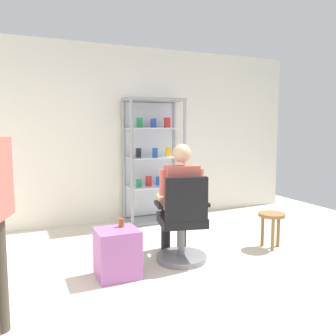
{
  "coord_description": "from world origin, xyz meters",
  "views": [
    {
      "loc": [
        -1.59,
        -2.4,
        1.47
      ],
      "look_at": [
        0.03,
        1.32,
        1.0
      ],
      "focal_mm": 38.03,
      "sensor_mm": 36.0,
      "label": 1
    }
  ],
  "objects": [
    {
      "name": "ground_plane",
      "position": [
        0.0,
        0.0,
        0.0
      ],
      "size": [
        7.2,
        7.2,
        0.0
      ],
      "primitive_type": "plane",
      "color": "beige"
    },
    {
      "name": "back_wall",
      "position": [
        0.0,
        3.0,
        1.35
      ],
      "size": [
        6.0,
        0.1,
        2.7
      ],
      "primitive_type": "cube",
      "color": "silver",
      "rests_on": "ground"
    },
    {
      "name": "display_cabinet_main",
      "position": [
        0.4,
        2.76,
        0.96
      ],
      "size": [
        0.9,
        0.45,
        1.9
      ],
      "color": "gray",
      "rests_on": "ground"
    },
    {
      "name": "office_chair",
      "position": [
        0.05,
        0.97,
        0.39
      ],
      "size": [
        0.61,
        0.58,
        0.96
      ],
      "color": "slate",
      "rests_on": "ground"
    },
    {
      "name": "seated_shopkeeper",
      "position": [
        0.08,
        1.13,
        0.71
      ],
      "size": [
        0.54,
        0.61,
        1.29
      ],
      "color": "black",
      "rests_on": "ground"
    },
    {
      "name": "storage_crate",
      "position": [
        -0.7,
        0.89,
        0.24
      ],
      "size": [
        0.41,
        0.37,
        0.48
      ],
      "primitive_type": "cube",
      "color": "#9E599E",
      "rests_on": "ground"
    },
    {
      "name": "tea_glass",
      "position": [
        -0.64,
        0.96,
        0.52
      ],
      "size": [
        0.06,
        0.06,
        0.09
      ],
      "primitive_type": "cylinder",
      "color": "brown",
      "rests_on": "storage_crate"
    },
    {
      "name": "wooden_stool",
      "position": [
        1.24,
        0.96,
        0.34
      ],
      "size": [
        0.32,
        0.32,
        0.43
      ],
      "color": "olive",
      "rests_on": "ground"
    }
  ]
}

